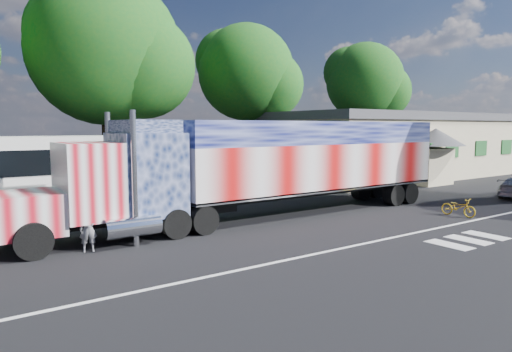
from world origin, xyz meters
TOP-DOWN VIEW (x-y plane):
  - ground at (0.00, 0.00)m, footprint 100.00×100.00m
  - lane_markings at (1.71, -3.77)m, footprint 30.00×2.67m
  - semi_truck at (0.51, 2.69)m, footprint 21.91×3.46m
  - coach_bus at (-6.03, 9.79)m, footprint 12.56×2.92m
  - hall_building at (19.92, 10.86)m, footprint 22.40×12.80m
  - woman at (-7.76, 1.49)m, footprint 0.63×0.48m
  - bicycle at (7.83, -2.05)m, footprint 0.71×1.65m
  - tree_n_mid at (-2.49, 15.92)m, footprint 9.99×9.51m
  - tree_far_ne at (25.07, 19.13)m, footprint 8.33×7.94m
  - tree_ne_a at (8.55, 16.43)m, footprint 7.86×7.49m

SIDE VIEW (x-z plane):
  - ground at x=0.00m, z-range 0.00..0.00m
  - lane_markings at x=1.71m, z-range 0.00..0.01m
  - bicycle at x=7.83m, z-range 0.00..0.84m
  - woman at x=-7.76m, z-range 0.00..1.54m
  - coach_bus at x=-6.03m, z-range 0.07..3.72m
  - semi_truck at x=0.51m, z-range 0.07..4.74m
  - hall_building at x=19.92m, z-range 0.02..5.22m
  - tree_ne_a at x=8.55m, z-range 2.23..14.30m
  - tree_far_ne at x=25.07m, z-range 2.33..15.07m
  - tree_n_mid at x=-2.49m, z-range 2.04..15.76m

